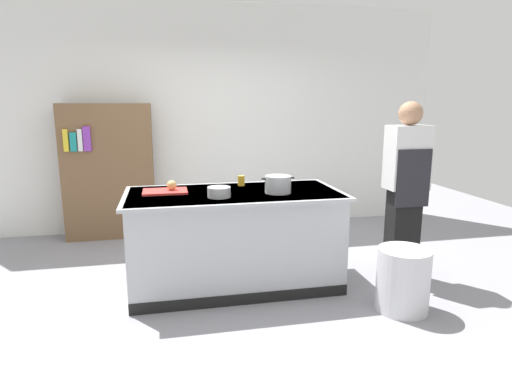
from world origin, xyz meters
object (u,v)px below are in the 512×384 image
at_px(juice_cup, 241,181).
at_px(person_chef, 406,187).
at_px(trash_bin, 403,280).
at_px(onion, 172,185).
at_px(bookshelf, 109,172).
at_px(mixing_bowl, 219,192).
at_px(stock_pot, 278,184).

distance_m(juice_cup, person_chef, 1.58).
height_order(trash_bin, person_chef, person_chef).
distance_m(onion, bookshelf, 1.84).
distance_m(onion, mixing_bowl, 0.50).
height_order(stock_pot, juice_cup, stock_pot).
height_order(mixing_bowl, person_chef, person_chef).
distance_m(stock_pot, juice_cup, 0.49).
bearing_deg(trash_bin, bookshelf, 134.91).
xyz_separation_m(juice_cup, person_chef, (1.51, -0.48, -0.04)).
relative_size(stock_pot, juice_cup, 3.03).
xyz_separation_m(onion, bookshelf, (-0.75, 1.68, -0.11)).
height_order(onion, bookshelf, bookshelf).
bearing_deg(juice_cup, bookshelf, 133.67).
bearing_deg(onion, stock_pot, -13.97).
distance_m(stock_pot, trash_bin, 1.34).
relative_size(onion, juice_cup, 0.90).
distance_m(mixing_bowl, trash_bin, 1.71).
relative_size(juice_cup, bookshelf, 0.06).
bearing_deg(bookshelf, person_chef, -33.95).
bearing_deg(mixing_bowl, stock_pot, 7.29).
xyz_separation_m(stock_pot, bookshelf, (-1.70, 1.91, -0.13)).
bearing_deg(person_chef, stock_pot, 92.01).
bearing_deg(mixing_bowl, onion, 142.51).
height_order(mixing_bowl, bookshelf, bookshelf).
xyz_separation_m(juice_cup, trash_bin, (1.16, -1.10, -0.68)).
bearing_deg(person_chef, trash_bin, 156.27).
bearing_deg(juice_cup, onion, -165.52).
bearing_deg(bookshelf, stock_pot, -48.35).
height_order(juice_cup, trash_bin, juice_cup).
height_order(onion, stock_pot, stock_pot).
relative_size(stock_pot, mixing_bowl, 1.49).
xyz_separation_m(onion, juice_cup, (0.68, 0.18, -0.01)).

